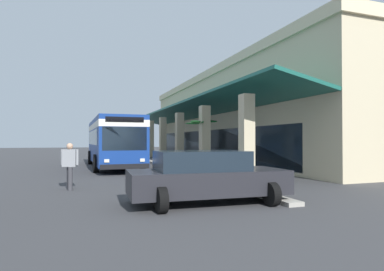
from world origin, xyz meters
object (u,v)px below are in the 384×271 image
transit_bus (113,139)px  parked_sedan_charcoal (206,176)px  potted_palm (202,158)px  pedestrian (70,164)px

transit_bus → parked_sedan_charcoal: size_ratio=2.51×
transit_bus → potted_palm: 6.42m
transit_bus → pedestrian: size_ratio=6.75×
transit_bus → parked_sedan_charcoal: bearing=5.3°
transit_bus → potted_palm: transit_bus is taller
pedestrian → potted_palm: size_ratio=0.56×
parked_sedan_charcoal → pedestrian: 5.34m
pedestrian → potted_palm: (-5.64, 7.21, -0.19)m
parked_sedan_charcoal → pedestrian: size_ratio=2.69×
parked_sedan_charcoal → potted_palm: size_ratio=1.49×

